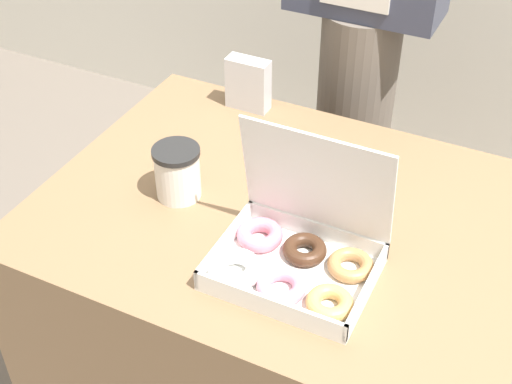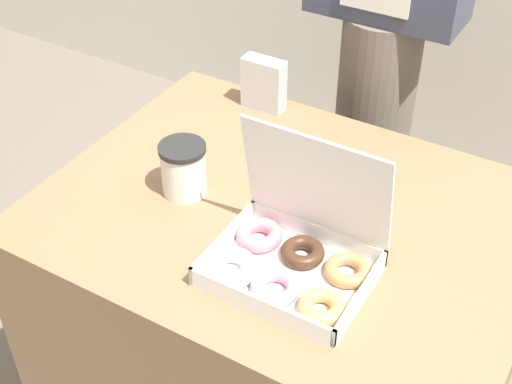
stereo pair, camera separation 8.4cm
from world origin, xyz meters
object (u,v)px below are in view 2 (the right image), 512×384
donut_box (289,256)px  coffee_cup (184,169)px  person_customer (387,6)px  napkin_holder (264,84)px

donut_box → coffee_cup: (-0.32, 0.11, 0.02)m
donut_box → coffee_cup: bearing=161.6°
donut_box → coffee_cup: size_ratio=2.71×
donut_box → person_customer: (-0.15, 0.82, 0.17)m
person_customer → coffee_cup: bearing=-103.4°
donut_box → person_customer: bearing=100.6°
napkin_holder → person_customer: bearing=57.9°
donut_box → napkin_holder: size_ratio=2.40×
coffee_cup → napkin_holder: 0.40m
person_customer → napkin_holder: bearing=-122.1°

